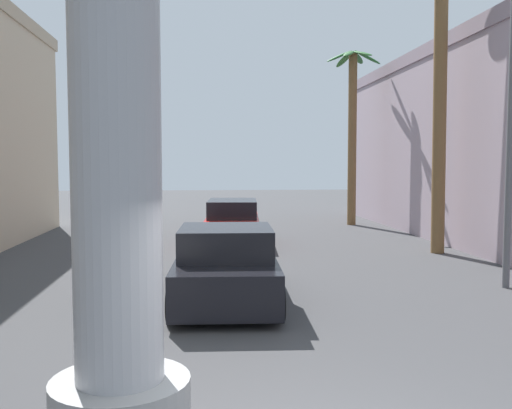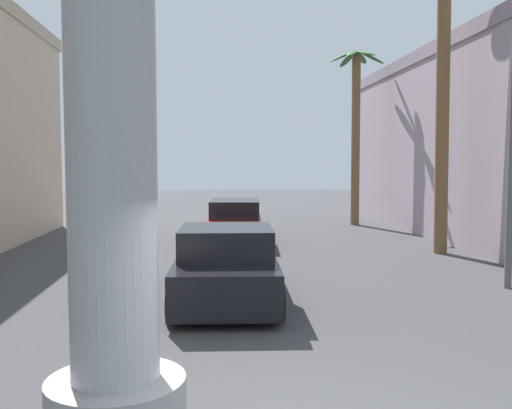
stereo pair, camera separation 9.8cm
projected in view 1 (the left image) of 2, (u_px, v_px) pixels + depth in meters
ground_plane at (240, 270)px, 15.14m from camera, size 89.94×89.94×0.00m
street_lamp at (493, 83)px, 12.65m from camera, size 2.87×0.28×7.62m
car_lead at (226, 267)px, 11.77m from camera, size 2.28×4.88×1.56m
car_far at (233, 223)px, 19.91m from camera, size 2.22×4.81×1.56m
palm_tree_far_right at (352, 121)px, 25.99m from camera, size 2.58×2.54×7.97m
palm_tree_mid_right at (441, 68)px, 17.59m from camera, size 3.15×3.19×9.65m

